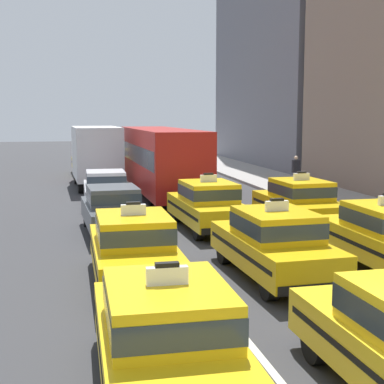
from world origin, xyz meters
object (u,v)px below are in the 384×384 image
object	(u,v)px
taxi_center_second	(274,242)
sedan_left_third	(113,208)
bus_center_fourth	(160,157)
sedan_left_fourth	(106,188)
taxi_left_sixth	(87,161)
taxi_center_fifth	(140,161)
taxi_left_second	(133,248)
pedestrian_trailing	(296,172)
taxi_right_third	(300,202)
taxi_left_nearest	(166,337)
taxi_center_third	(208,204)
box_truck_left_fifth	(95,154)

from	to	relation	value
taxi_center_second	sedan_left_third	bearing A→B (deg)	119.46
taxi_center_second	bus_center_fourth	world-z (taller)	bus_center_fourth
sedan_left_fourth	taxi_center_second	distance (m)	11.63
taxi_left_sixth	taxi_center_fifth	bearing A→B (deg)	-13.76
taxi_left_second	taxi_center_second	distance (m)	3.35
taxi_left_sixth	bus_center_fourth	world-z (taller)	bus_center_fourth
pedestrian_trailing	taxi_left_second	bearing A→B (deg)	-125.51
taxi_right_third	pedestrian_trailing	bearing A→B (deg)	67.87
taxi_left_nearest	taxi_center_fifth	distance (m)	29.28
taxi_left_second	taxi_center_fifth	size ratio (longest dim) A/B	1.00
taxi_left_nearest	taxi_center_third	bearing A→B (deg)	73.01
taxi_left_nearest	sedan_left_third	distance (m)	11.04
sedan_left_third	bus_center_fourth	world-z (taller)	bus_center_fourth
taxi_center_second	taxi_right_third	distance (m)	6.51
sedan_left_third	taxi_center_fifth	size ratio (longest dim) A/B	0.95
sedan_left_fourth	sedan_left_third	bearing A→B (deg)	-91.40
taxi_center_third	box_truck_left_fifth	bearing A→B (deg)	104.07
taxi_center_second	taxi_right_third	world-z (taller)	same
taxi_left_sixth	taxi_center_third	bearing A→B (deg)	-79.97
sedan_left_fourth	taxi_center_fifth	distance (m)	13.18
taxi_left_sixth	taxi_center_fifth	distance (m)	3.43
taxi_left_second	taxi_center_fifth	bearing A→B (deg)	82.38
taxi_center_second	taxi_center_fifth	bearing A→B (deg)	90.39
taxi_left_nearest	taxi_center_second	xyz separation A→B (m)	(3.51, 5.10, 0.00)
taxi_left_nearest	taxi_left_sixth	xyz separation A→B (m)	(0.02, 29.90, 0.00)
taxi_center_second	taxi_right_third	bearing A→B (deg)	61.40
taxi_center_third	taxi_left_nearest	bearing A→B (deg)	-106.99
taxi_left_nearest	taxi_center_second	bearing A→B (deg)	55.42
bus_center_fourth	taxi_right_third	world-z (taller)	bus_center_fourth
taxi_left_second	taxi_center_third	xyz separation A→B (m)	(3.19, 5.70, 0.00)
taxi_left_second	sedan_left_fourth	size ratio (longest dim) A/B	1.06
taxi_left_second	taxi_center_second	size ratio (longest dim) A/B	0.99
box_truck_left_fifth	sedan_left_third	bearing A→B (deg)	-90.31
bus_center_fourth	taxi_right_third	bearing A→B (deg)	-69.56
box_truck_left_fifth	taxi_center_second	bearing A→B (deg)	-79.88
taxi_center_third	taxi_right_third	xyz separation A→B (m)	(3.27, -0.19, 0.00)
sedan_left_fourth	taxi_left_sixth	xyz separation A→B (m)	(-0.27, 13.63, 0.03)
box_truck_left_fifth	taxi_left_sixth	distance (m)	6.46
taxi_center_third	bus_center_fourth	xyz separation A→B (m)	(-0.14, 8.95, 0.94)
sedan_left_fourth	pedestrian_trailing	bearing A→B (deg)	16.04
taxi_left_sixth	taxi_left_second	bearing A→B (deg)	-89.65
taxi_right_third	pedestrian_trailing	xyz separation A→B (m)	(3.35, 8.24, 0.14)
sedan_left_fourth	taxi_center_second	xyz separation A→B (m)	(3.23, -11.17, 0.03)
taxi_center_second	pedestrian_trailing	bearing A→B (deg)	65.13
taxi_left_second	taxi_left_sixth	bearing A→B (deg)	90.35
taxi_left_nearest	pedestrian_trailing	bearing A→B (deg)	62.35
taxi_left_sixth	taxi_center_second	size ratio (longest dim) A/B	1.00
sedan_left_fourth	taxi_center_third	world-z (taller)	taxi_center_third
taxi_center_fifth	taxi_center_third	bearing A→B (deg)	-89.96
sedan_left_third	sedan_left_fourth	bearing A→B (deg)	88.60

